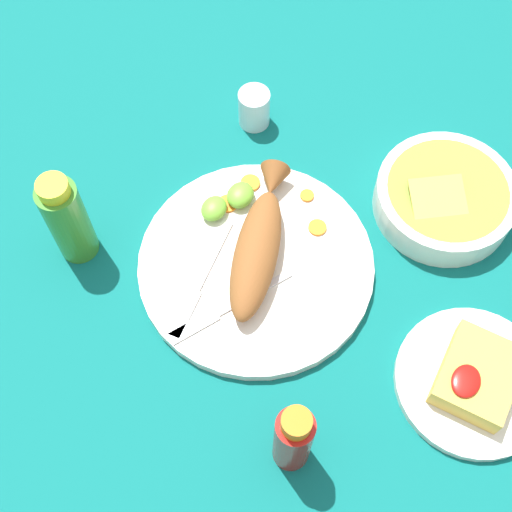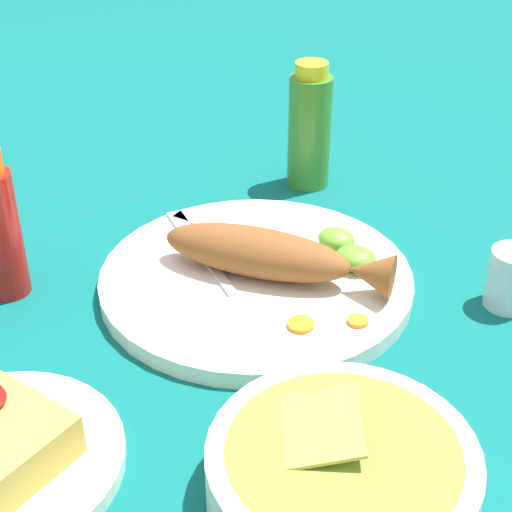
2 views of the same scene
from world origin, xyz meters
name	(u,v)px [view 1 (image 1 of 2)]	position (x,y,z in m)	size (l,w,h in m)	color
ground_plane	(256,268)	(0.00, 0.00, 0.00)	(4.00, 4.00, 0.00)	#0C605B
main_plate	(256,266)	(0.00, 0.00, 0.01)	(0.33, 0.33, 0.02)	white
fried_fish	(258,244)	(-0.01, 0.00, 0.04)	(0.25, 0.12, 0.05)	brown
fork_near	(223,310)	(0.08, -0.01, 0.02)	(0.17, 0.11, 0.00)	silver
fork_far	(199,286)	(0.07, -0.05, 0.02)	(0.19, 0.03, 0.00)	silver
carrot_slice_near	(317,228)	(-0.09, 0.05, 0.02)	(0.03, 0.03, 0.00)	orange
carrot_slice_mid	(307,196)	(-0.13, 0.02, 0.02)	(0.02, 0.02, 0.00)	orange
carrot_slice_far	(250,183)	(-0.11, -0.07, 0.02)	(0.03, 0.03, 0.00)	orange
carrot_slice_extra	(228,204)	(-0.06, -0.08, 0.02)	(0.03, 0.03, 0.00)	orange
lime_wedge_main	(240,195)	(-0.08, -0.07, 0.03)	(0.04, 0.04, 0.02)	#6BB233
lime_wedge_side	(214,208)	(-0.04, -0.09, 0.03)	(0.04, 0.04, 0.02)	#6BB233
hot_sauce_bottle_red	(293,439)	(0.21, 0.15, 0.07)	(0.04, 0.04, 0.16)	#B21914
hot_sauce_bottle_green	(67,219)	(0.08, -0.24, 0.08)	(0.05, 0.05, 0.16)	#3D8428
salt_cup	(254,110)	(-0.23, -0.12, 0.03)	(0.05, 0.05, 0.06)	silver
side_plate_fries	(472,382)	(0.02, 0.32, 0.01)	(0.20, 0.20, 0.01)	white
fries_pile	(477,376)	(0.02, 0.32, 0.03)	(0.11, 0.09, 0.04)	gold
guacamole_bowl	(445,197)	(-0.21, 0.19, 0.03)	(0.20, 0.20, 0.06)	white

